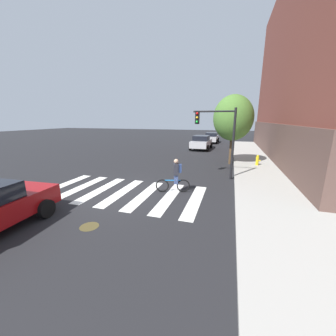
{
  "coord_description": "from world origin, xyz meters",
  "views": [
    {
      "loc": [
        5.14,
        -8.32,
        3.56
      ],
      "look_at": [
        2.43,
        0.31,
        1.35
      ],
      "focal_mm": 21.39,
      "sensor_mm": 36.0,
      "label": 1
    }
  ],
  "objects": [
    {
      "name": "cyclist",
      "position": [
        2.65,
        0.82,
        0.84
      ],
      "size": [
        1.66,
        0.54,
        1.69
      ],
      "color": "black",
      "rests_on": "ground"
    },
    {
      "name": "crosswalk_stripes",
      "position": [
        0.12,
        0.0,
        0.01
      ],
      "size": [
        7.91,
        3.92,
        0.01
      ],
      "color": "silver",
      "rests_on": "ground"
    },
    {
      "name": "sedan_mid",
      "position": [
        1.74,
        15.99,
        0.85
      ],
      "size": [
        2.37,
        4.82,
        1.64
      ],
      "color": "#B7B7BC",
      "rests_on": "ground"
    },
    {
      "name": "ground_plane",
      "position": [
        0.0,
        0.0,
        0.0
      ],
      "size": [
        120.0,
        120.0,
        0.0
      ],
      "primitive_type": "plane",
      "color": "black"
    },
    {
      "name": "street_tree_near",
      "position": [
        5.19,
        8.41,
        3.64
      ],
      "size": [
        3.03,
        3.03,
        5.39
      ],
      "color": "#4C3823",
      "rests_on": "ground"
    },
    {
      "name": "traffic_light_near",
      "position": [
        4.45,
        3.98,
        2.86
      ],
      "size": [
        2.47,
        0.28,
        4.2
      ],
      "color": "black",
      "rests_on": "ground"
    },
    {
      "name": "fire_hydrant",
      "position": [
        7.17,
        7.9,
        0.53
      ],
      "size": [
        0.33,
        0.22,
        0.78
      ],
      "color": "gold",
      "rests_on": "sidewalk"
    },
    {
      "name": "manhole_cover",
      "position": [
        0.74,
        -3.27,
        0.0
      ],
      "size": [
        0.64,
        0.64,
        0.01
      ],
      "primitive_type": "cylinder",
      "color": "#473D1E",
      "rests_on": "ground"
    },
    {
      "name": "sedan_far",
      "position": [
        2.24,
        23.39,
        0.79
      ],
      "size": [
        2.12,
        4.44,
        1.53
      ],
      "color": "#B7B7BC",
      "rests_on": "ground"
    },
    {
      "name": "sidewalk",
      "position": [
        8.75,
        0.0,
        0.07
      ],
      "size": [
        6.5,
        50.0,
        0.15
      ],
      "primitive_type": "cube",
      "color": "#9E9B93",
      "rests_on": "ground"
    }
  ]
}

